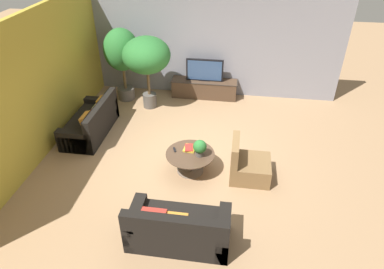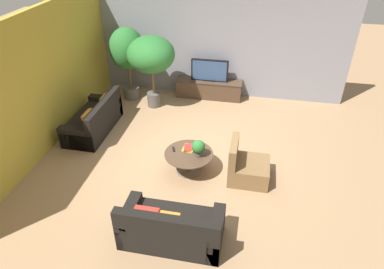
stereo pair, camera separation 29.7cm
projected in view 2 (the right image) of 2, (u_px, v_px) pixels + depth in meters
The scene contains 14 objects.
ground_plane at pixel (190, 156), 7.67m from camera, with size 24.00×24.00×0.00m, color #9E7A56.
back_wall_stone at pixel (213, 43), 9.51m from camera, with size 7.40×0.12×3.00m, color gray.
side_wall_left at pixel (47, 79), 7.53m from camera, with size 0.12×7.40×3.00m, color gold.
media_console at pixel (209, 88), 9.93m from camera, with size 1.89×0.50×0.52m.
television at pixel (210, 71), 9.62m from camera, with size 1.05×0.13×0.63m.
coffee_table at pixel (189, 159), 7.05m from camera, with size 1.00×1.00×0.46m.
couch_by_wall at pixel (95, 120), 8.39m from camera, with size 0.84×1.79×0.84m.
couch_near_entry at pixel (171, 228), 5.56m from camera, with size 1.66×0.84×0.84m.
armchair_wicker at pixel (246, 167), 6.89m from camera, with size 0.80×0.76×0.86m.
potted_palm_tall at pixel (127, 52), 9.32m from camera, with size 0.96×0.96×2.04m.
potted_palm_corner at pixel (151, 56), 8.83m from camera, with size 1.24×1.24×1.97m.
potted_plant_tabletop at pixel (198, 148), 6.81m from camera, with size 0.27×0.27×0.35m.
book_stack at pixel (189, 148), 7.10m from camera, with size 0.26×0.31×0.05m.
remote_black at pixel (174, 149), 7.08m from camera, with size 0.04×0.16×0.02m, color black.
Camera 2 is at (1.24, -6.01, 4.62)m, focal length 32.00 mm.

